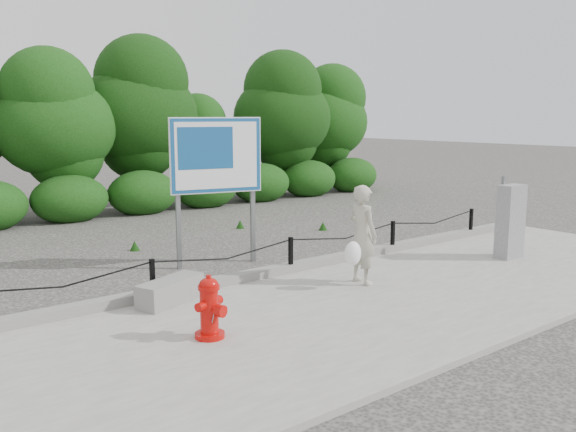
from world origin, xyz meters
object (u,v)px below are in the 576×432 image
(pedestrian, at_px, (362,236))
(utility_cabinet, at_px, (510,221))
(fire_hydrant, at_px, (210,308))
(advertising_sign, at_px, (216,162))
(concrete_block, at_px, (170,291))

(pedestrian, height_order, utility_cabinet, pedestrian)
(fire_hydrant, xyz_separation_m, advertising_sign, (2.09, 3.20, 1.42))
(fire_hydrant, xyz_separation_m, concrete_block, (0.27, 1.52, -0.20))
(concrete_block, distance_m, utility_cabinet, 6.35)
(utility_cabinet, distance_m, advertising_sign, 5.45)
(concrete_block, bearing_deg, fire_hydrant, -100.16)
(concrete_block, relative_size, utility_cabinet, 0.70)
(pedestrian, relative_size, advertising_sign, 0.59)
(fire_hydrant, distance_m, pedestrian, 3.15)
(concrete_block, bearing_deg, advertising_sign, 42.84)
(pedestrian, xyz_separation_m, advertising_sign, (-0.99, 2.64, 1.02))
(pedestrian, relative_size, concrete_block, 1.48)
(fire_hydrant, distance_m, utility_cabinet, 6.45)
(concrete_block, distance_m, advertising_sign, 2.96)
(fire_hydrant, bearing_deg, concrete_block, 61.52)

